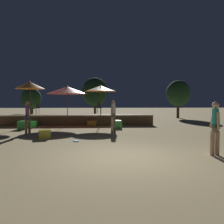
# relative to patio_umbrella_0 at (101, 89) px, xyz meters

# --- Properties ---
(ground_plane) EXTENTS (120.00, 120.00, 0.00)m
(ground_plane) POSITION_rel_patio_umbrella_0_xyz_m (0.61, -9.32, -2.62)
(ground_plane) COLOR tan
(wooden_deck) EXTENTS (10.68, 3.18, 0.73)m
(wooden_deck) POSITION_rel_patio_umbrella_0_xyz_m (-1.60, 1.26, -2.29)
(wooden_deck) COLOR brown
(wooden_deck) RESTS_ON ground
(patio_umbrella_0) EXTENTS (2.21, 2.21, 2.91)m
(patio_umbrella_0) POSITION_rel_patio_umbrella_0_xyz_m (0.00, 0.00, 0.00)
(patio_umbrella_0) COLOR brown
(patio_umbrella_0) RESTS_ON ground
(patio_umbrella_1) EXTENTS (2.84, 2.84, 2.82)m
(patio_umbrella_1) POSITION_rel_patio_umbrella_0_xyz_m (-2.35, -0.06, -0.13)
(patio_umbrella_1) COLOR brown
(patio_umbrella_1) RESTS_ON ground
(patio_umbrella_2) EXTENTS (2.04, 2.04, 3.13)m
(patio_umbrella_2) POSITION_rel_patio_umbrella_0_xyz_m (-4.91, -0.07, 0.19)
(patio_umbrella_2) COLOR brown
(patio_umbrella_2) RESTS_ON ground
(cube_seat_0) EXTENTS (0.64, 0.64, 0.49)m
(cube_seat_0) POSITION_rel_patio_umbrella_0_xyz_m (0.99, -1.97, -2.38)
(cube_seat_0) COLOR #4CC651
(cube_seat_0) RESTS_ON ground
(cube_seat_1) EXTENTS (0.64, 0.64, 0.38)m
(cube_seat_1) POSITION_rel_patio_umbrella_0_xyz_m (-2.61, -5.59, -2.43)
(cube_seat_1) COLOR yellow
(cube_seat_1) RESTS_ON ground
(cube_seat_2) EXTENTS (0.64, 0.64, 0.38)m
(cube_seat_2) POSITION_rel_patio_umbrella_0_xyz_m (-0.61, -0.62, -2.43)
(cube_seat_2) COLOR orange
(cube_seat_2) RESTS_ON ground
(cube_seat_3) EXTENTS (0.56, 0.56, 0.41)m
(cube_seat_3) POSITION_rel_patio_umbrella_0_xyz_m (-4.46, -0.94, -2.42)
(cube_seat_3) COLOR #4CC651
(cube_seat_3) RESTS_ON ground
(cube_seat_4) EXTENTS (0.64, 0.64, 0.49)m
(cube_seat_4) POSITION_rel_patio_umbrella_0_xyz_m (-4.73, -2.00, -2.37)
(cube_seat_4) COLOR #4CC651
(cube_seat_4) RESTS_ON ground
(person_0) EXTENTS (0.31, 0.51, 1.67)m
(person_0) POSITION_rel_patio_umbrella_0_xyz_m (-3.84, -4.09, -1.72)
(person_0) COLOR #997051
(person_0) RESTS_ON ground
(person_1) EXTENTS (0.29, 0.50, 1.65)m
(person_1) POSITION_rel_patio_umbrella_0_xyz_m (3.41, -9.23, -1.74)
(person_1) COLOR tan
(person_1) RESTS_ON ground
(person_2) EXTENTS (0.34, 0.40, 1.74)m
(person_2) POSITION_rel_patio_umbrella_0_xyz_m (0.70, -3.18, -1.67)
(person_2) COLOR #72664C
(person_2) RESTS_ON ground
(bistro_chair_0) EXTENTS (0.41, 0.41, 0.90)m
(bistro_chair_0) POSITION_rel_patio_umbrella_0_xyz_m (-0.13, 2.00, -1.34)
(bistro_chair_0) COLOR #2D3338
(bistro_chair_0) RESTS_ON wooden_deck
(bistro_chair_1) EXTENTS (0.47, 0.47, 0.90)m
(bistro_chair_1) POSITION_rel_patio_umbrella_0_xyz_m (-4.90, 1.49, -1.34)
(bistro_chair_1) COLOR #2D3338
(bistro_chair_1) RESTS_ON wooden_deck
(frisbee_disc) EXTENTS (0.25, 0.25, 0.03)m
(frisbee_disc) POSITION_rel_patio_umbrella_0_xyz_m (-1.09, -6.55, -2.60)
(frisbee_disc) COLOR #33B2D8
(frisbee_disc) RESTS_ON ground
(background_tree_0) EXTENTS (2.09, 2.09, 3.50)m
(background_tree_0) POSITION_rel_patio_umbrella_0_xyz_m (-8.61, 12.64, -0.29)
(background_tree_0) COLOR #3D2B1C
(background_tree_0) RESTS_ON ground
(background_tree_1) EXTENTS (2.00, 2.00, 3.12)m
(background_tree_1) POSITION_rel_patio_umbrella_0_xyz_m (-6.96, 6.88, -0.61)
(background_tree_1) COLOR #3D2B1C
(background_tree_1) RESTS_ON ground
(background_tree_2) EXTENTS (3.18, 3.18, 4.68)m
(background_tree_2) POSITION_rel_patio_umbrella_0_xyz_m (-0.60, 11.39, 0.31)
(background_tree_2) COLOR #3D2B1C
(background_tree_2) RESTS_ON ground
(background_tree_3) EXTENTS (2.47, 2.47, 3.94)m
(background_tree_3) POSITION_rel_patio_umbrella_0_xyz_m (8.17, 6.76, -0.05)
(background_tree_3) COLOR #3D2B1C
(background_tree_3) RESTS_ON ground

